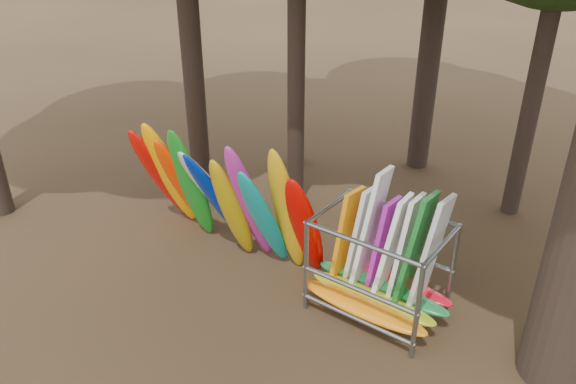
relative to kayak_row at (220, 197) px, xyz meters
The scene contains 3 objects.
ground 2.26m from the kayak_row, 15.72° to the right, with size 120.00×120.00×0.00m, color #47331E.
kayak_row is the anchor object (origin of this frame).
storage_rack 3.77m from the kayak_row, ahead, with size 2.80×1.56×2.86m.
Camera 1 is at (5.73, -7.14, 7.04)m, focal length 35.00 mm.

